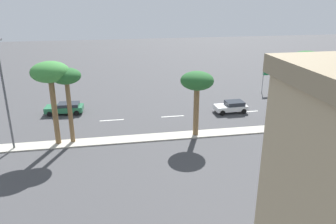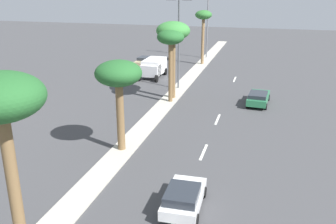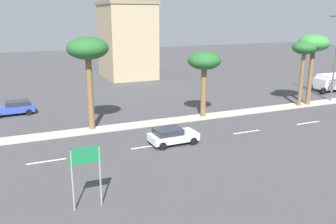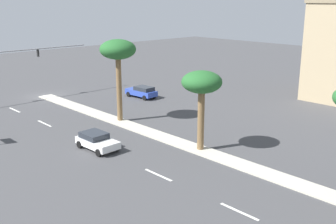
# 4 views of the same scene
# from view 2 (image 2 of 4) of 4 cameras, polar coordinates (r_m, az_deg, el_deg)

# --- Properties ---
(ground_plane) EXTENTS (160.00, 160.00, 0.00)m
(ground_plane) POSITION_cam_2_polar(r_m,az_deg,el_deg) (32.51, -3.39, -2.08)
(ground_plane) COLOR #424244
(median_curb) EXTENTS (1.80, 84.16, 0.12)m
(median_curb) POSITION_cam_2_polar(r_m,az_deg,el_deg) (40.97, 0.78, 2.56)
(median_curb) COLOR #B7B2A3
(median_curb) RESTS_ON ground
(lane_stripe_near) EXTENTS (0.20, 2.80, 0.01)m
(lane_stripe_near) POSITION_cam_2_polar(r_m,az_deg,el_deg) (27.56, 5.50, -6.16)
(lane_stripe_near) COLOR silver
(lane_stripe_near) RESTS_ON ground
(lane_stripe_mid) EXTENTS (0.20, 2.80, 0.01)m
(lane_stripe_mid) POSITION_cam_2_polar(r_m,az_deg,el_deg) (34.18, 7.64, -1.13)
(lane_stripe_mid) COLOR silver
(lane_stripe_mid) RESTS_ON ground
(lane_stripe_rear) EXTENTS (0.20, 2.80, 0.01)m
(lane_stripe_rear) POSITION_cam_2_polar(r_m,az_deg,el_deg) (49.06, 10.23, 4.97)
(lane_stripe_rear) COLOR silver
(lane_stripe_rear) RESTS_ON ground
(palm_tree_right) EXTENTS (3.66, 3.66, 8.37)m
(palm_tree_right) POSITION_cam_2_polar(r_m,az_deg,el_deg) (16.28, -24.37, 1.25)
(palm_tree_right) COLOR brown
(palm_tree_right) RESTS_ON median_curb
(palm_tree_near) EXTENTS (3.31, 3.31, 6.66)m
(palm_tree_near) POSITION_cam_2_polar(r_m,az_deg,el_deg) (26.10, -7.62, 5.44)
(palm_tree_near) COLOR brown
(palm_tree_near) RESTS_ON median_curb
(palm_tree_outboard) EXTENTS (2.72, 2.72, 7.39)m
(palm_tree_outboard) POSITION_cam_2_polar(r_m,az_deg,el_deg) (37.37, 0.39, 10.96)
(palm_tree_outboard) COLOR brown
(palm_tree_outboard) RESTS_ON median_curb
(palm_tree_trailing) EXTENTS (3.48, 3.48, 8.06)m
(palm_tree_trailing) POSITION_cam_2_polar(r_m,az_deg,el_deg) (38.65, 0.80, 12.03)
(palm_tree_trailing) COLOR brown
(palm_tree_trailing) RESTS_ON median_curb
(palm_tree_center) EXTENTS (2.47, 2.47, 7.99)m
(palm_tree_center) POSITION_cam_2_polar(r_m,az_deg,el_deg) (56.72, 5.48, 14.13)
(palm_tree_center) COLOR olive
(palm_tree_center) RESTS_ON median_curb
(street_lamp_left) EXTENTS (2.90, 0.24, 10.14)m
(street_lamp_left) POSITION_cam_2_polar(r_m,az_deg,el_deg) (42.72, 1.67, 11.45)
(street_lamp_left) COLOR #515459
(street_lamp_left) RESTS_ON median_curb
(street_lamp_center) EXTENTS (2.90, 0.24, 11.39)m
(street_lamp_center) POSITION_cam_2_polar(r_m,az_deg,el_deg) (62.11, 6.12, 14.34)
(street_lamp_center) COLOR slate
(street_lamp_center) RESTS_ON median_curb
(sedan_white_right) EXTENTS (2.13, 3.99, 1.39)m
(sedan_white_right) POSITION_cam_2_polar(r_m,az_deg,el_deg) (20.67, 2.41, -13.00)
(sedan_white_right) COLOR silver
(sedan_white_right) RESTS_ON ground
(sedan_green_leading) EXTENTS (2.30, 4.62, 1.34)m
(sedan_green_leading) POSITION_cam_2_polar(r_m,az_deg,el_deg) (39.00, 13.73, 2.18)
(sedan_green_leading) COLOR #287047
(sedan_green_leading) RESTS_ON ground
(sedan_tan_center) EXTENTS (2.00, 4.00, 1.32)m
(sedan_tan_center) POSITION_cam_2_polar(r_m,az_deg,el_deg) (56.42, -3.80, 7.80)
(sedan_tan_center) COLOR tan
(sedan_tan_center) RESTS_ON ground
(box_truck) EXTENTS (2.58, 5.36, 2.36)m
(box_truck) POSITION_cam_2_polar(r_m,az_deg,el_deg) (49.17, -2.28, 6.86)
(box_truck) COLOR silver
(box_truck) RESTS_ON ground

